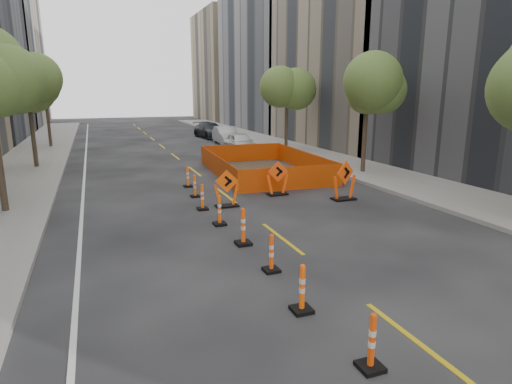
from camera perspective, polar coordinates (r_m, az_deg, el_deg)
name	(u,v)px	position (r m, az deg, el deg)	size (l,w,h in m)	color
ground_plane	(355,294)	(10.02, 13.06, -13.16)	(140.00, 140.00, 0.00)	black
sidewalk_right	(372,172)	(24.38, 15.17, 2.61)	(4.00, 90.00, 0.15)	gray
bld_right_c	(373,59)	(38.33, 15.29, 16.75)	(12.00, 16.00, 14.00)	gray
bld_right_d	(289,42)	(52.77, 4.46, 19.36)	(12.00, 18.00, 20.00)	gray
bld_right_e	(239,67)	(69.69, -2.26, 16.26)	(12.00, 14.00, 16.00)	tan
tree_l_c	(27,89)	(27.57, -28.18, 12.03)	(2.80, 2.80, 5.95)	#382B1E
tree_l_d	(45,89)	(37.52, -26.34, 12.16)	(2.80, 2.80, 5.95)	#382B1E
tree_r_b	(367,89)	(23.64, 14.63, 13.19)	(2.80, 2.80, 5.95)	#382B1E
tree_r_c	(287,89)	(32.35, 4.14, 13.49)	(2.80, 2.80, 5.95)	#382B1E
channelizer_1	(372,341)	(7.48, 15.20, -18.67)	(0.39, 0.39, 1.00)	#E64309
channelizer_2	(302,288)	(8.92, 6.17, -12.62)	(0.41, 0.41, 1.04)	#FA550A
channelizer_3	(271,253)	(10.72, 2.07, -8.11)	(0.39, 0.39, 0.99)	#FF480A
channelizer_4	(243,226)	(12.51, -1.72, -4.60)	(0.44, 0.44, 1.12)	#FF4B0A
channelizer_5	(220,210)	(14.38, -4.89, -2.41)	(0.41, 0.41, 1.04)	#F1540A
channelizer_6	(202,197)	(16.30, -7.17, -0.65)	(0.40, 0.40, 1.00)	#F5550A
channelizer_7	(195,186)	(18.31, -8.15, 0.79)	(0.38, 0.38, 0.96)	#FF5C0A
channelizer_8	(188,177)	(20.32, -9.09, 2.04)	(0.39, 0.39, 0.99)	#FF610A
chevron_sign_left	(227,188)	(16.57, -3.94, 0.48)	(0.98, 0.59, 1.47)	#F4510A
chevron_sign_center	(278,178)	(18.46, 2.89, 1.86)	(0.99, 0.60, 1.49)	#F9470A
chevron_sign_right	(344,180)	(17.95, 11.71, 1.54)	(1.11, 0.66, 1.66)	#FF490A
safety_fence	(262,163)	(23.47, 0.85, 3.83)	(5.09, 8.67, 1.08)	#E64B0C
parked_car_near	(240,142)	(31.81, -2.12, 6.63)	(1.68, 4.17, 1.42)	white
parked_car_mid	(226,135)	(36.61, -4.02, 7.54)	(1.57, 4.51, 1.49)	#B1B3B7
parked_car_far	(210,130)	(41.75, -6.13, 8.18)	(2.03, 5.01, 1.45)	black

